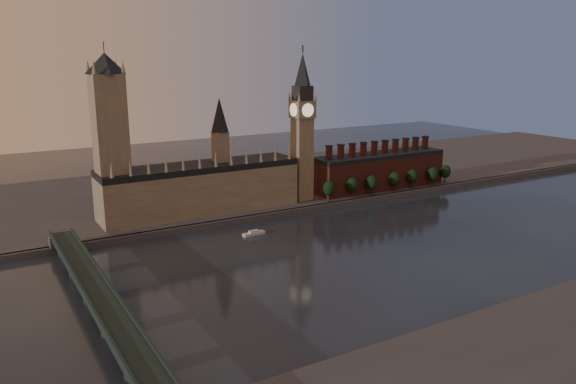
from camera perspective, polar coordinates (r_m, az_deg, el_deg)
name	(u,v)px	position (r m, az deg, el deg)	size (l,w,h in m)	color
ground	(392,252)	(313.67, 10.52, -5.98)	(900.00, 900.00, 0.00)	black
north_bank	(247,185)	(456.61, -4.16, 0.75)	(900.00, 182.00, 4.00)	#414146
palace_of_westminster	(201,186)	(370.54, -8.81, 0.65)	(130.00, 30.30, 74.00)	gray
victoria_tower	(110,134)	(347.84, -17.61, 5.59)	(24.00, 24.00, 108.00)	gray
big_ben	(302,125)	(393.08, 1.46, 6.78)	(15.00, 15.00, 107.00)	gray
chimney_block	(379,170)	(439.90, 9.21, 2.21)	(110.00, 25.00, 37.00)	maroon
embankment_tree_0	(329,188)	(394.54, 4.20, 0.37)	(8.60, 8.60, 14.88)	black
embankment_tree_1	(352,185)	(407.43, 6.55, 0.75)	(8.60, 8.60, 14.88)	black
embankment_tree_2	(372,183)	(416.10, 8.49, 0.96)	(8.60, 8.60, 14.88)	black
embankment_tree_3	(394,179)	(431.86, 10.76, 1.34)	(8.60, 8.60, 14.88)	black
embankment_tree_4	(412,176)	(443.73, 12.50, 1.58)	(8.60, 8.60, 14.88)	black
embankment_tree_5	(433,174)	(456.00, 14.48, 1.80)	(8.60, 8.60, 14.88)	black
embankment_tree_6	(445,172)	(467.61, 15.69, 2.01)	(8.60, 8.60, 14.88)	black
westminster_bridge	(102,303)	(242.87, -18.40, -10.61)	(14.00, 200.00, 11.55)	black
river_boat	(254,233)	(336.53, -3.50, -4.19)	(14.01, 4.83, 2.76)	silver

